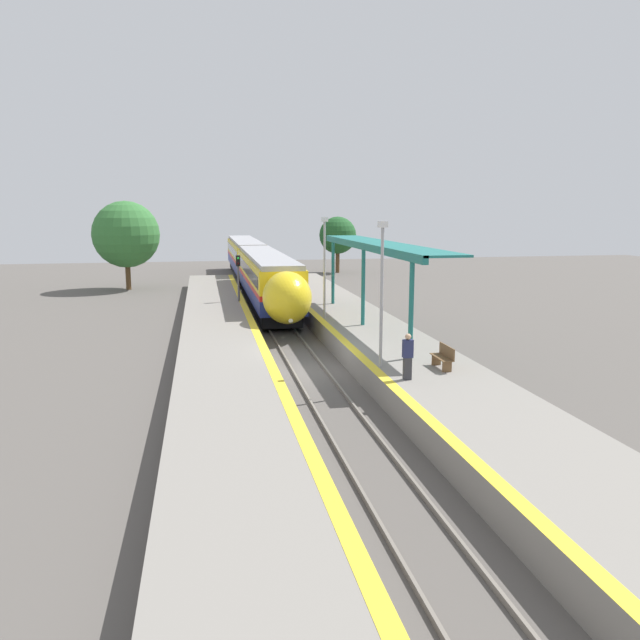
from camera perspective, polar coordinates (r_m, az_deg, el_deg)
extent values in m
plane|color=#56514C|center=(27.19, -1.02, -4.76)|extent=(120.00, 120.00, 0.00)
cube|color=slate|center=(27.06, -2.53, -4.67)|extent=(0.08, 90.00, 0.15)
cube|color=slate|center=(27.29, 0.48, -4.53)|extent=(0.08, 90.00, 0.15)
cube|color=black|center=(44.71, -4.94, 1.90)|extent=(2.41, 18.45, 0.80)
cube|color=navy|center=(44.60, -4.96, 2.98)|extent=(2.74, 20.06, 0.90)
cube|color=red|center=(44.53, -4.97, 3.75)|extent=(2.75, 20.06, 0.31)
cube|color=yellow|center=(44.45, -4.99, 4.82)|extent=(2.74, 20.06, 1.36)
cube|color=black|center=(44.45, -4.99, 4.73)|extent=(2.76, 18.45, 0.75)
cube|color=#9E9EA3|center=(44.38, -5.00, 5.88)|extent=(2.46, 20.06, 0.30)
cylinder|color=black|center=(37.48, -4.90, 0.05)|extent=(0.12, 0.90, 0.90)
cylinder|color=black|center=(37.65, -2.72, 0.12)|extent=(0.12, 0.90, 0.90)
cylinder|color=black|center=(39.64, -5.22, 0.59)|extent=(0.12, 0.90, 0.90)
cylinder|color=black|center=(39.80, -3.16, 0.66)|extent=(0.12, 0.90, 0.90)
cylinder|color=black|center=(49.72, -6.37, 2.51)|extent=(0.12, 0.90, 0.90)
cylinder|color=black|center=(49.85, -4.72, 2.56)|extent=(0.12, 0.90, 0.90)
cylinder|color=black|center=(51.90, -6.56, 2.82)|extent=(0.12, 0.90, 0.90)
cylinder|color=black|center=(52.02, -4.97, 2.87)|extent=(0.12, 0.90, 0.90)
ellipsoid|color=yellow|center=(33.44, -3.03, 2.06)|extent=(2.63, 3.57, 2.82)
ellipsoid|color=black|center=(32.94, -2.93, 2.75)|extent=(1.91, 2.08, 1.44)
sphere|color=#F9F4CC|center=(32.29, -2.69, -0.08)|extent=(0.24, 0.24, 0.24)
cube|color=black|center=(65.35, -6.81, 4.46)|extent=(2.41, 18.45, 0.80)
cube|color=navy|center=(65.28, -6.83, 5.20)|extent=(2.74, 20.06, 0.90)
cube|color=red|center=(65.23, -6.84, 5.73)|extent=(2.75, 20.06, 0.31)
cube|color=yellow|center=(65.17, -6.85, 6.46)|extent=(2.74, 20.06, 1.36)
cube|color=black|center=(65.18, -6.85, 6.40)|extent=(2.76, 18.45, 0.75)
cube|color=#9E9EA3|center=(65.13, -6.87, 7.19)|extent=(2.46, 20.06, 0.30)
cylinder|color=black|center=(58.06, -7.01, 3.59)|extent=(0.12, 0.90, 0.90)
cylinder|color=black|center=(58.17, -5.59, 3.62)|extent=(0.12, 0.90, 0.90)
cylinder|color=black|center=(60.25, -7.15, 3.82)|extent=(0.12, 0.90, 0.90)
cylinder|color=black|center=(60.35, -5.78, 3.86)|extent=(0.12, 0.90, 0.90)
cylinder|color=black|center=(70.41, -7.69, 4.71)|extent=(0.12, 0.90, 0.90)
cylinder|color=black|center=(70.50, -6.51, 4.74)|extent=(0.12, 0.90, 0.90)
cylinder|color=black|center=(72.60, -7.78, 4.86)|extent=(0.12, 0.90, 0.90)
cylinder|color=black|center=(72.69, -6.64, 4.90)|extent=(0.12, 0.90, 0.90)
cube|color=gray|center=(27.97, 6.95, -3.36)|extent=(4.46, 64.00, 0.99)
cube|color=yellow|center=(27.32, 2.91, -2.55)|extent=(0.40, 64.00, 0.01)
cube|color=gray|center=(26.71, -8.74, -4.05)|extent=(3.87, 64.00, 0.99)
cube|color=yellow|center=(26.70, -5.05, -2.88)|extent=(0.40, 64.00, 0.01)
cube|color=brown|center=(23.72, 11.53, -4.20)|extent=(0.36, 0.06, 0.42)
cube|color=brown|center=(24.70, 10.59, -3.59)|extent=(0.36, 0.06, 0.42)
cube|color=brown|center=(24.15, 11.07, -3.37)|extent=(0.44, 1.45, 0.03)
cube|color=brown|center=(24.17, 11.53, -2.80)|extent=(0.04, 1.45, 0.44)
cube|color=#333338|center=(22.41, 7.99, -4.41)|extent=(0.28, 0.20, 0.81)
cube|color=navy|center=(22.24, 8.03, -2.60)|extent=(0.36, 0.22, 0.64)
sphere|color=tan|center=(22.15, 8.06, -1.52)|extent=(0.22, 0.22, 0.22)
cylinder|color=#59595E|center=(41.46, -7.44, 2.64)|extent=(0.14, 0.14, 3.29)
cube|color=black|center=(41.25, -7.51, 5.39)|extent=(0.28, 0.20, 0.70)
sphere|color=#1ED833|center=(41.13, -7.50, 5.61)|extent=(0.14, 0.14, 0.14)
sphere|color=#330A0A|center=(41.15, -7.49, 5.14)|extent=(0.14, 0.14, 0.14)
cylinder|color=#9E9EA3|center=(23.66, 5.65, 1.97)|extent=(0.12, 0.12, 5.31)
cube|color=silver|center=(23.43, 5.76, 8.70)|extent=(0.36, 0.20, 0.24)
cylinder|color=#9E9EA3|center=(34.45, 0.42, 4.56)|extent=(0.12, 0.12, 5.31)
cube|color=silver|center=(34.30, 0.42, 9.18)|extent=(0.36, 0.20, 0.24)
cylinder|color=#1E6B66|center=(25.25, 8.33, 0.93)|extent=(0.20, 0.20, 4.01)
cylinder|color=#1E6B66|center=(32.46, 3.97, 3.04)|extent=(0.20, 0.20, 4.01)
cylinder|color=#1E6B66|center=(39.83, 1.20, 4.37)|extent=(0.20, 0.20, 4.01)
cube|color=#1E6B66|center=(32.27, 4.02, 6.75)|extent=(0.24, 18.22, 0.36)
cube|color=#1E6B66|center=(32.51, 5.56, 6.97)|extent=(2.00, 18.22, 0.10)
cylinder|color=brown|center=(57.22, -17.13, 3.93)|extent=(0.44, 0.44, 2.52)
sphere|color=#337033|center=(56.98, -17.32, 7.49)|extent=(5.74, 5.74, 5.74)
cylinder|color=brown|center=(69.35, 1.62, 5.38)|extent=(0.44, 0.44, 2.51)
sphere|color=#1E5123|center=(69.17, 1.63, 7.76)|extent=(4.07, 4.07, 4.07)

